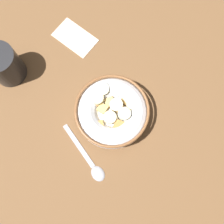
# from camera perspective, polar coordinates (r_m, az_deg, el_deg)

# --- Properties ---
(ground_plane) EXTENTS (1.07, 1.07, 0.02)m
(ground_plane) POSITION_cam_1_polar(r_m,az_deg,el_deg) (0.60, -0.00, -0.91)
(ground_plane) COLOR brown
(cereal_bowl) EXTENTS (0.16, 0.16, 0.05)m
(cereal_bowl) POSITION_cam_1_polar(r_m,az_deg,el_deg) (0.56, -0.00, -0.05)
(cereal_bowl) COLOR silver
(cereal_bowl) RESTS_ON ground_plane
(spoon) EXTENTS (0.13, 0.10, 0.01)m
(spoon) POSITION_cam_1_polar(r_m,az_deg,el_deg) (0.57, -4.58, -11.09)
(spoon) COLOR #A5A5AD
(spoon) RESTS_ON ground_plane
(coffee_mug) EXTENTS (0.10, 0.07, 0.09)m
(coffee_mug) POSITION_cam_1_polar(r_m,az_deg,el_deg) (0.63, -22.49, 9.45)
(coffee_mug) COLOR #262628
(coffee_mug) RESTS_ON ground_plane
(folded_napkin) EXTENTS (0.12, 0.09, 0.00)m
(folded_napkin) POSITION_cam_1_polar(r_m,az_deg,el_deg) (0.67, -8.05, 15.71)
(folded_napkin) COLOR beige
(folded_napkin) RESTS_ON ground_plane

